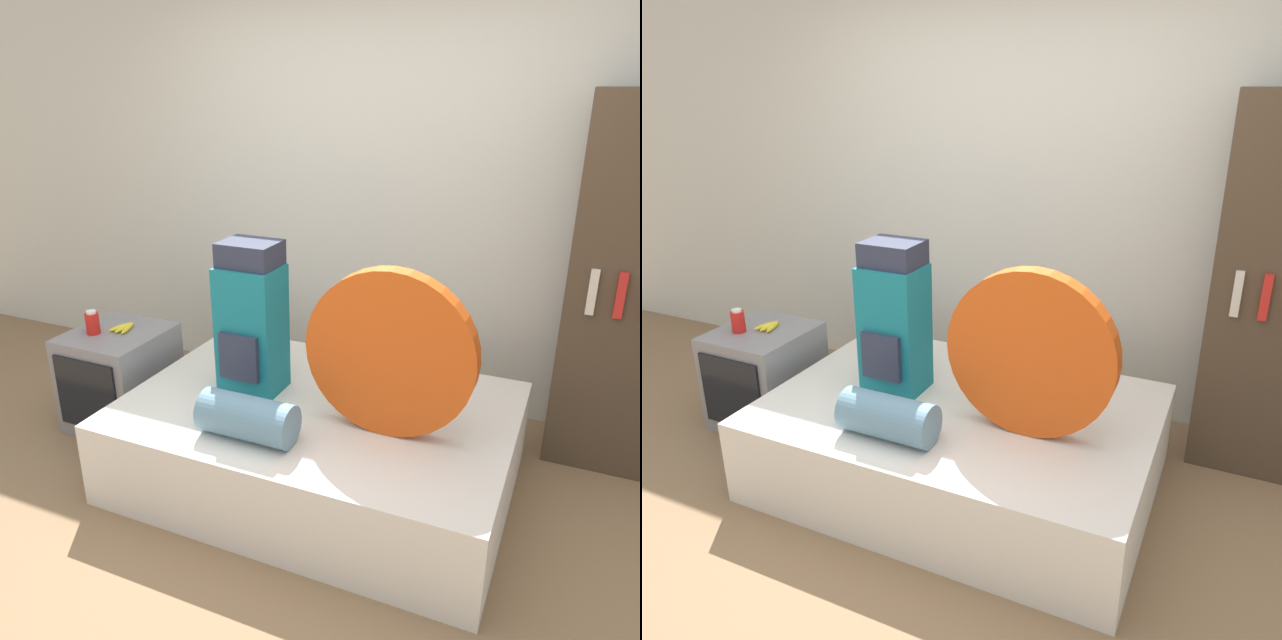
{
  "view_description": "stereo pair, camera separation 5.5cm",
  "coord_description": "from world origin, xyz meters",
  "views": [
    {
      "loc": [
        1.16,
        -1.88,
        1.96
      ],
      "look_at": [
        0.04,
        0.65,
        0.89
      ],
      "focal_mm": 35.0,
      "sensor_mm": 36.0,
      "label": 1
    },
    {
      "loc": [
        1.21,
        -1.85,
        1.96
      ],
      "look_at": [
        0.04,
        0.65,
        0.89
      ],
      "focal_mm": 35.0,
      "sensor_mm": 36.0,
      "label": 2
    }
  ],
  "objects": [
    {
      "name": "canister",
      "position": [
        -1.39,
        0.63,
        0.65
      ],
      "size": [
        0.08,
        0.08,
        0.14
      ],
      "color": "red",
      "rests_on": "television"
    },
    {
      "name": "ground_plane",
      "position": [
        0.0,
        0.0,
        0.0
      ],
      "size": [
        16.0,
        16.0,
        0.0
      ],
      "primitive_type": "plane",
      "color": "#846647"
    },
    {
      "name": "wall_back",
      "position": [
        0.0,
        1.75,
        1.3
      ],
      "size": [
        8.0,
        0.05,
        2.6
      ],
      "color": "silver",
      "rests_on": "ground_plane"
    },
    {
      "name": "television",
      "position": [
        -1.29,
        0.7,
        0.29
      ],
      "size": [
        0.52,
        0.57,
        0.59
      ],
      "color": "gray",
      "rests_on": "ground_plane"
    },
    {
      "name": "tent_bag",
      "position": [
        0.42,
        0.54,
        0.83
      ],
      "size": [
        0.78,
        0.09,
        0.78
      ],
      "color": "#D14C14",
      "rests_on": "bed"
    },
    {
      "name": "sleeping_roll",
      "position": [
        -0.13,
        0.23,
        0.54
      ],
      "size": [
        0.44,
        0.2,
        0.2
      ],
      "color": "#5B849E",
      "rests_on": "bed"
    },
    {
      "name": "bookshelf",
      "position": [
        1.39,
        1.46,
        0.96
      ],
      "size": [
        0.62,
        0.37,
        1.93
      ],
      "color": "#473828",
      "rests_on": "ground_plane"
    },
    {
      "name": "bed",
      "position": [
        0.03,
        0.65,
        0.22
      ],
      "size": [
        1.91,
        1.34,
        0.44
      ],
      "color": "silver",
      "rests_on": "ground_plane"
    },
    {
      "name": "backpack",
      "position": [
        -0.35,
        0.66,
        0.82
      ],
      "size": [
        0.3,
        0.28,
        0.79
      ],
      "color": "#14707F",
      "rests_on": "bed"
    },
    {
      "name": "banana_bunch",
      "position": [
        -1.26,
        0.75,
        0.6
      ],
      "size": [
        0.12,
        0.17,
        0.03
      ],
      "color": "yellow",
      "rests_on": "television"
    }
  ]
}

